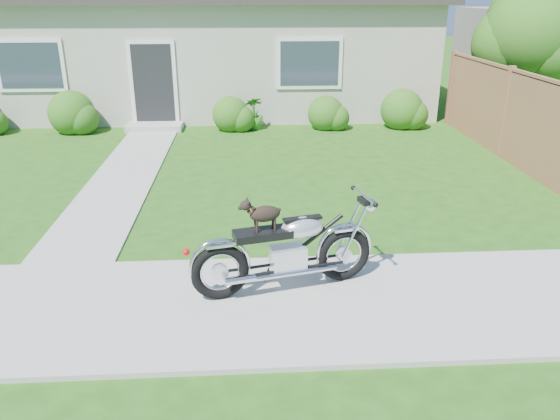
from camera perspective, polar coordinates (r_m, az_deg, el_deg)
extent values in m
plane|color=#235114|center=(6.32, -10.98, -9.98)|extent=(80.00, 80.00, 0.00)
cube|color=#9E9B93|center=(6.31, -10.99, -9.83)|extent=(24.00, 2.20, 0.04)
cube|color=#9E9B93|center=(11.09, -15.69, 3.79)|extent=(1.20, 8.00, 0.03)
cube|color=beige|center=(17.44, -6.60, 15.75)|extent=(12.00, 6.00, 3.00)
cube|color=black|center=(14.66, -13.07, 12.45)|extent=(1.00, 0.06, 2.10)
cube|color=#9E9B93|center=(14.51, -12.95, 8.45)|extent=(1.40, 0.70, 0.16)
cube|color=#2D3847|center=(15.36, -24.67, 13.57)|extent=(1.70, 0.05, 1.30)
cube|color=#2D3847|center=(14.49, 3.09, 15.05)|extent=(1.70, 0.05, 1.30)
cube|color=#9C6246|center=(12.57, 22.48, 9.20)|extent=(0.08, 6.50, 1.80)
cube|color=#9C6246|center=(15.51, 17.44, 12.13)|extent=(0.12, 0.12, 1.90)
cube|color=#9C6246|center=(12.56, 22.52, 9.43)|extent=(0.12, 0.12, 1.90)
cube|color=#9C6246|center=(12.43, 23.10, 13.33)|extent=(0.08, 6.50, 0.08)
cylinder|color=#3D2B1C|center=(15.43, 23.90, 11.29)|extent=(0.28, 0.28, 1.92)
sphere|color=#306019|center=(15.28, 24.74, 16.50)|extent=(2.30, 2.30, 2.30)
sphere|color=#306019|center=(15.23, 26.40, 14.76)|extent=(1.69, 1.69, 1.69)
cylinder|color=#3D2B1C|center=(18.17, 25.06, 13.08)|extent=(0.28, 0.28, 2.32)
sphere|color=#306019|center=(18.06, 25.97, 18.44)|extent=(2.79, 2.79, 2.79)
sphere|color=#306019|center=(14.77, -20.94, 9.41)|extent=(1.13, 1.13, 1.13)
sphere|color=#306019|center=(14.13, -5.17, 9.88)|extent=(0.93, 0.93, 0.93)
sphere|color=#306019|center=(14.68, 12.62, 10.16)|extent=(1.09, 1.09, 1.09)
sphere|color=#306019|center=(14.28, 4.80, 10.00)|extent=(0.92, 0.92, 0.92)
imported|color=#215516|center=(14.84, -20.82, 8.93)|extent=(0.61, 0.68, 0.69)
imported|color=#2D6F1E|center=(14.18, -2.69, 10.05)|extent=(0.59, 0.59, 0.83)
torus|color=black|center=(6.58, 6.67, -4.63)|extent=(0.68, 0.26, 0.67)
torus|color=black|center=(6.18, -6.29, -6.45)|extent=(0.68, 0.26, 0.67)
cube|color=silver|center=(6.33, 0.84, -5.08)|extent=(0.45, 0.33, 0.30)
ellipsoid|color=silver|center=(6.22, 2.35, -1.83)|extent=(0.56, 0.40, 0.26)
cube|color=black|center=(6.10, -1.83, -2.52)|extent=(0.69, 0.40, 0.09)
cube|color=silver|center=(6.43, 6.80, -1.92)|extent=(0.32, 0.21, 0.03)
cube|color=silver|center=(6.02, -6.42, -3.60)|extent=(0.32, 0.21, 0.03)
cylinder|color=silver|center=(6.38, 8.76, 1.45)|extent=(0.17, 0.59, 0.03)
sphere|color=silver|center=(6.46, 9.34, 0.53)|extent=(0.21, 0.21, 0.17)
cylinder|color=silver|center=(6.28, 1.20, -6.65)|extent=(1.08, 0.32, 0.06)
ellipsoid|color=black|center=(6.01, -1.58, -0.40)|extent=(0.38, 0.24, 0.19)
sphere|color=black|center=(5.92, -3.61, 0.48)|extent=(0.14, 0.14, 0.11)
cylinder|color=black|center=(6.07, -2.61, -1.44)|extent=(0.03, 0.03, 0.14)
cylinder|color=black|center=(6.00, -2.41, -1.74)|extent=(0.03, 0.03, 0.14)
cylinder|color=black|center=(6.12, -0.75, -1.22)|extent=(0.03, 0.03, 0.14)
cylinder|color=black|center=(6.05, -0.53, -1.51)|extent=(0.03, 0.03, 0.14)
torus|color=#B56230|center=(5.95, -3.12, 0.07)|extent=(0.08, 0.11, 0.09)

